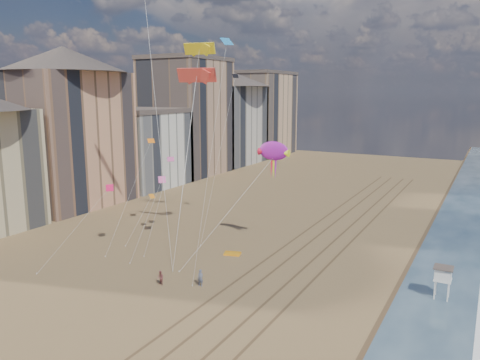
{
  "coord_description": "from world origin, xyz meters",
  "views": [
    {
      "loc": [
        22.54,
        -25.28,
        20.6
      ],
      "look_at": [
        -5.56,
        26.0,
        9.5
      ],
      "focal_mm": 35.0,
      "sensor_mm": 36.0,
      "label": 1
    }
  ],
  "objects_px": {
    "kite_flyer_a": "(200,278)",
    "kite_flyer_b": "(161,278)",
    "grounded_kite": "(232,254)",
    "lifeguard_stand": "(443,274)",
    "show_kite": "(274,151)"
  },
  "relations": [
    {
      "from": "show_kite",
      "to": "lifeguard_stand",
      "type": "bearing_deg",
      "value": -14.85
    },
    {
      "from": "lifeguard_stand",
      "to": "kite_flyer_b",
      "type": "xyz_separation_m",
      "value": [
        -27.0,
        -11.04,
        -1.76
      ]
    },
    {
      "from": "show_kite",
      "to": "kite_flyer_b",
      "type": "bearing_deg",
      "value": -108.36
    },
    {
      "from": "lifeguard_stand",
      "to": "kite_flyer_a",
      "type": "bearing_deg",
      "value": -158.26
    },
    {
      "from": "lifeguard_stand",
      "to": "kite_flyer_b",
      "type": "distance_m",
      "value": 29.22
    },
    {
      "from": "kite_flyer_a",
      "to": "kite_flyer_b",
      "type": "relative_size",
      "value": 1.15
    },
    {
      "from": "kite_flyer_a",
      "to": "kite_flyer_b",
      "type": "height_order",
      "value": "kite_flyer_a"
    },
    {
      "from": "show_kite",
      "to": "kite_flyer_a",
      "type": "bearing_deg",
      "value": -96.21
    },
    {
      "from": "grounded_kite",
      "to": "show_kite",
      "type": "relative_size",
      "value": 0.11
    },
    {
      "from": "grounded_kite",
      "to": "kite_flyer_a",
      "type": "relative_size",
      "value": 1.12
    },
    {
      "from": "lifeguard_stand",
      "to": "grounded_kite",
      "type": "xyz_separation_m",
      "value": [
        -24.94,
        1.04,
        -2.44
      ]
    },
    {
      "from": "kite_flyer_a",
      "to": "lifeguard_stand",
      "type": "bearing_deg",
      "value": 16.95
    },
    {
      "from": "show_kite",
      "to": "grounded_kite",
      "type": "bearing_deg",
      "value": -126.92
    },
    {
      "from": "grounded_kite",
      "to": "kite_flyer_a",
      "type": "xyz_separation_m",
      "value": [
        1.87,
        -10.24,
        0.8
      ]
    },
    {
      "from": "lifeguard_stand",
      "to": "show_kite",
      "type": "xyz_separation_m",
      "value": [
        -21.45,
        5.69,
        10.5
      ]
    }
  ]
}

